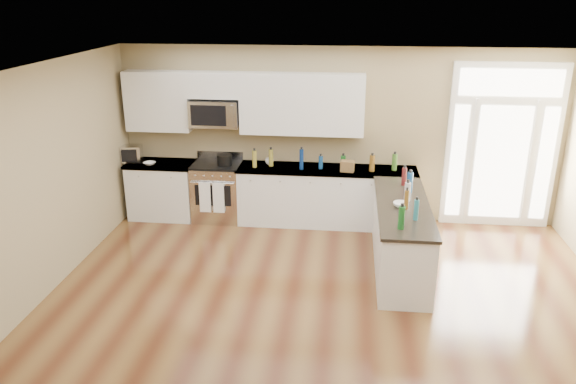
{
  "coord_description": "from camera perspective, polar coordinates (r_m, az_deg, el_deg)",
  "views": [
    {
      "loc": [
        0.18,
        -4.81,
        3.61
      ],
      "look_at": [
        -0.58,
        2.0,
        1.13
      ],
      "focal_mm": 35.0,
      "sensor_mm": 36.0,
      "label": 1
    }
  ],
  "objects": [
    {
      "name": "ground",
      "position": [
        6.01,
        3.54,
        -17.03
      ],
      "size": [
        8.0,
        8.0,
        0.0
      ],
      "primitive_type": "plane",
      "color": "#4E2816"
    },
    {
      "name": "kitchen_range",
      "position": [
        9.3,
        -7.17,
        0.08
      ],
      "size": [
        0.77,
        0.69,
        1.08
      ],
      "color": "silver",
      "rests_on": "ground"
    },
    {
      "name": "microwave",
      "position": [
        9.05,
        -7.43,
        7.96
      ],
      "size": [
        0.78,
        0.41,
        0.42
      ],
      "color": "silver",
      "rests_on": "room_shell"
    },
    {
      "name": "bowl_peninsula",
      "position": [
        7.45,
        11.38,
        -1.26
      ],
      "size": [
        0.21,
        0.21,
        0.06
      ],
      "primitive_type": "imported",
      "rotation": [
        0.0,
        0.0,
        0.05
      ],
      "color": "white",
      "rests_on": "peninsula_cabinet"
    },
    {
      "name": "back_cabinet_right",
      "position": [
        9.08,
        3.88,
        -0.6
      ],
      "size": [
        2.85,
        0.66,
        0.94
      ],
      "color": "silver",
      "rests_on": "ground"
    },
    {
      "name": "toaster_oven",
      "position": [
        9.56,
        -15.57,
        3.79
      ],
      "size": [
        0.34,
        0.29,
        0.27
      ],
      "primitive_type": "cube",
      "rotation": [
        0.0,
        0.0,
        0.13
      ],
      "color": "silver",
      "rests_on": "back_cabinet_left"
    },
    {
      "name": "peninsula_cabinet",
      "position": [
        7.76,
        11.36,
        -4.65
      ],
      "size": [
        0.69,
        2.32,
        0.94
      ],
      "color": "silver",
      "rests_on": "ground"
    },
    {
      "name": "stockpot",
      "position": [
        9.05,
        -6.47,
        3.31
      ],
      "size": [
        0.31,
        0.31,
        0.19
      ],
      "primitive_type": "cylinder",
      "rotation": [
        0.0,
        0.0,
        -0.32
      ],
      "color": "black",
      "rests_on": "kitchen_range"
    },
    {
      "name": "entry_door",
      "position": [
        9.36,
        20.91,
        4.32
      ],
      "size": [
        1.7,
        0.1,
        2.6
      ],
      "color": "white",
      "rests_on": "ground"
    },
    {
      "name": "upper_cabinet_left",
      "position": [
        9.32,
        -13.04,
        8.99
      ],
      "size": [
        1.04,
        0.33,
        0.95
      ],
      "primitive_type": "cube",
      "color": "silver",
      "rests_on": "room_shell"
    },
    {
      "name": "cup_counter",
      "position": [
        9.07,
        -1.9,
        3.13
      ],
      "size": [
        0.13,
        0.13,
        0.1
      ],
      "primitive_type": "imported",
      "rotation": [
        0.0,
        0.0,
        -0.01
      ],
      "color": "white",
      "rests_on": "back_cabinet_right"
    },
    {
      "name": "back_cabinet_left",
      "position": [
        9.57,
        -12.58,
        0.06
      ],
      "size": [
        1.1,
        0.66,
        0.94
      ],
      "color": "silver",
      "rests_on": "ground"
    },
    {
      "name": "upper_cabinet_right",
      "position": [
        8.84,
        1.43,
        8.91
      ],
      "size": [
        1.94,
        0.33,
        0.95
      ],
      "primitive_type": "cube",
      "color": "silver",
      "rests_on": "room_shell"
    },
    {
      "name": "bowl_left",
      "position": [
        9.33,
        -13.89,
        2.83
      ],
      "size": [
        0.24,
        0.24,
        0.04
      ],
      "primitive_type": "imported",
      "rotation": [
        0.0,
        0.0,
        -0.43
      ],
      "color": "white",
      "rests_on": "back_cabinet_left"
    },
    {
      "name": "counter_bottles",
      "position": [
        8.21,
        7.39,
        1.73
      ],
      "size": [
        2.42,
        2.4,
        0.32
      ],
      "color": "#19591E",
      "rests_on": "back_cabinet_right"
    },
    {
      "name": "upper_cabinet_short",
      "position": [
        9.01,
        -7.49,
        10.74
      ],
      "size": [
        0.82,
        0.33,
        0.4
      ],
      "primitive_type": "cube",
      "color": "silver",
      "rests_on": "room_shell"
    },
    {
      "name": "cardboard_box",
      "position": [
        8.76,
        6.06,
        2.64
      ],
      "size": [
        0.22,
        0.17,
        0.17
      ],
      "primitive_type": "cube",
      "rotation": [
        0.0,
        0.0,
        -0.13
      ],
      "color": "brown",
      "rests_on": "back_cabinet_right"
    },
    {
      "name": "room_shell",
      "position": [
        5.17,
        3.93,
        -1.71
      ],
      "size": [
        8.0,
        8.0,
        8.0
      ],
      "color": "#998860",
      "rests_on": "ground"
    }
  ]
}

